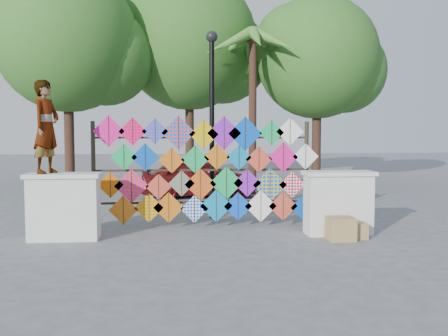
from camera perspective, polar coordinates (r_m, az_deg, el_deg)
The scene contains 13 objects.
ground at distance 10.15m, azimuth -2.28°, elevation -7.62°, with size 80.00×80.00×0.00m, color gray.
parapet_left at distance 10.06m, azimuth -17.80°, elevation -4.15°, with size 1.40×0.65×1.28m.
parapet_right at distance 10.35m, azimuth 12.91°, elevation -3.84°, with size 1.40×0.65×1.28m.
kite_rack at distance 10.70m, azimuth -1.94°, elevation -0.41°, with size 4.89×0.24×2.42m.
tree_west at distance 19.63m, azimuth -17.17°, elevation 13.61°, with size 5.85×5.20×8.01m.
tree_mid at distance 21.30m, azimuth -3.70°, elevation 14.08°, with size 6.30×5.60×8.61m.
tree_east at distance 20.47m, azimuth 10.86°, elevation 12.19°, with size 5.40×4.80×7.42m.
palm_tree at distance 18.37m, azimuth 3.32°, elevation 13.10°, with size 3.62×3.62×5.83m.
vendor_woman at distance 10.04m, azimuth -19.67°, elevation 4.45°, with size 0.64×0.42×1.77m, color #99999E.
sedan at distance 15.97m, azimuth -2.90°, elevation -1.06°, with size 1.50×3.74×1.27m, color maroon.
lamppost at distance 11.98m, azimuth -1.40°, elevation 7.10°, with size 0.28×0.28×4.46m.
cardboard_box_near at distance 9.85m, azimuth 13.18°, elevation -6.76°, with size 0.50×0.44×0.44m, color tan.
cardboard_box_far at distance 10.08m, azimuth 14.90°, elevation -6.93°, with size 0.37×0.34×0.31m, color tan.
Camera 1 is at (-0.54, -9.93, 2.04)m, focal length 40.00 mm.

